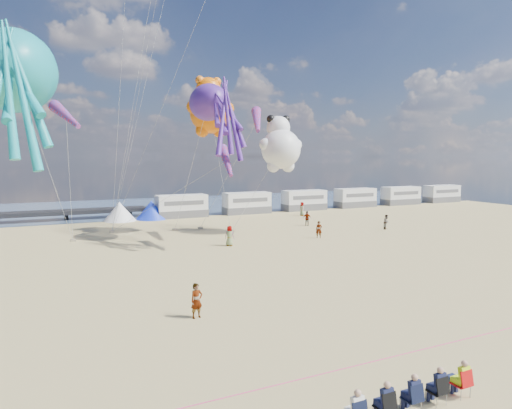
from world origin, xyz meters
name	(u,v)px	position (x,y,z in m)	size (l,w,h in m)	color
ground	(296,323)	(0.00, 0.00, 0.00)	(120.00, 120.00, 0.00)	tan
water	(118,208)	(0.00, 55.00, 0.02)	(120.00, 120.00, 0.00)	#3D5676
motorhome_0	(182,206)	(6.00, 40.00, 1.50)	(6.60, 2.50, 3.00)	silver
motorhome_1	(247,203)	(15.50, 40.00, 1.50)	(6.60, 2.50, 3.00)	silver
motorhome_2	(304,200)	(25.00, 40.00, 1.50)	(6.60, 2.50, 3.00)	silver
motorhome_3	(355,198)	(34.50, 40.00, 1.50)	(6.60, 2.50, 3.00)	silver
motorhome_4	(401,196)	(44.00, 40.00, 1.50)	(6.60, 2.50, 3.00)	silver
motorhome_5	(442,194)	(53.50, 40.00, 1.50)	(6.60, 2.50, 3.00)	silver
tent_white	(120,211)	(-2.00, 40.00, 1.20)	(4.00, 4.00, 2.40)	white
tent_blue	(152,210)	(2.00, 40.00, 1.20)	(4.00, 4.00, 2.40)	#1933CC
spectator_row	(411,392)	(-0.71, -8.29, 0.65)	(6.10, 0.90, 1.30)	black
cooler_navy	(452,379)	(1.93, -7.56, 0.15)	(0.38, 0.28, 0.30)	#121A3A
rope_line	(362,364)	(0.00, -5.00, 0.02)	(0.03, 0.03, 34.00)	#F2338C
standing_person	(197,301)	(-4.15, 2.73, 0.88)	(0.64, 0.42, 1.76)	tan
beachgoer_0	(229,236)	(4.35, 19.20, 0.91)	(0.67, 0.44, 1.83)	#7F6659
beachgoer_1	(386,222)	(23.62, 20.39, 0.82)	(0.80, 0.52, 1.64)	#7F6659
beachgoer_3	(307,218)	(17.15, 26.60, 0.86)	(1.11, 0.64, 1.71)	#7F6659
beachgoer_5	(319,230)	(13.87, 19.09, 0.84)	(1.56, 0.50, 1.68)	#7F6659
beachgoer_6	(302,209)	(21.33, 34.57, 0.93)	(0.68, 0.45, 1.86)	#7F6659
sandbag_a	(73,240)	(-8.30, 27.54, 0.11)	(0.50, 0.35, 0.22)	gray
sandbag_b	(175,229)	(2.25, 29.80, 0.11)	(0.50, 0.35, 0.22)	gray
sandbag_c	(231,233)	(6.94, 25.10, 0.11)	(0.50, 0.35, 0.22)	gray
sandbag_d	(200,228)	(5.07, 29.56, 0.11)	(0.50, 0.35, 0.22)	gray
sandbag_e	(112,232)	(-4.19, 31.26, 0.11)	(0.50, 0.35, 0.22)	gray
kite_octopus_teal	(15,72)	(-12.24, 20.47, 14.32)	(4.75, 11.07, 12.65)	teal
kite_octopus_purple	(208,102)	(3.76, 22.81, 13.12)	(3.60, 8.39, 9.59)	#4F2389
kite_panda	(281,149)	(11.75, 23.17, 8.83)	(4.96, 4.67, 7.00)	white
kite_teddy_orange	(211,112)	(5.30, 26.45, 12.57)	(5.25, 4.94, 7.41)	orange
windsock_left	(66,116)	(-8.66, 23.85, 11.50)	(1.10, 6.14, 6.14)	red
windsock_mid	(257,120)	(8.16, 21.38, 11.48)	(1.00, 5.38, 5.38)	red
windsock_right	(227,161)	(3.84, 18.51, 7.63)	(0.90, 4.91, 4.91)	red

